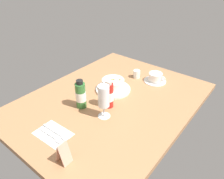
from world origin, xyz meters
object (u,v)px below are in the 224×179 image
porridge_bowl (113,85)px  cutlery_setting (54,134)px  menu_card (63,153)px  coffee_cup (155,78)px  creamer_jug (137,74)px  wine_glass (104,98)px  sauce_bottle_red (109,95)px  sauce_bottle_green (81,95)px

porridge_bowl → cutlery_setting: (47.16, 2.45, -3.17)cm
menu_card → coffee_cup: bearing=-177.8°
coffee_cup → menu_card: bearing=2.2°
coffee_cup → creamer_jug: (3.13, -12.41, -0.01)cm
coffee_cup → wine_glass: (48.07, -2.82, 8.69)cm
porridge_bowl → sauce_bottle_red: size_ratio=1.33×
cutlery_setting → creamer_jug: bearing=-180.0°
sauce_bottle_green → coffee_cup: bearing=160.2°
creamer_jug → sauce_bottle_red: 37.51cm
coffee_cup → sauce_bottle_green: (49.33, -17.75, 4.70)cm
wine_glass → sauce_bottle_green: size_ratio=1.10×
wine_glass → sauce_bottle_red: bearing=-156.0°
porridge_bowl → sauce_bottle_red: sauce_bottle_red is taller
creamer_jug → sauce_bottle_red: size_ratio=0.36×
creamer_jug → wine_glass: 46.77cm
creamer_jug → sauce_bottle_green: size_ratio=0.35×
creamer_jug → wine_glass: bearing=12.0°
porridge_bowl → sauce_bottle_red: bearing=30.2°
sauce_bottle_red → porridge_bowl: bearing=-149.8°
sauce_bottle_green → menu_card: 36.69cm
sauce_bottle_red → coffee_cup: bearing=170.8°
cutlery_setting → wine_glass: (-24.60, 9.56, 11.10)cm
wine_glass → sauce_bottle_green: (1.26, -14.93, -3.99)cm
sauce_bottle_green → menu_card: (30.11, 20.80, -2.63)cm
sauce_bottle_red → menu_card: size_ratio=1.65×
coffee_cup → creamer_jug: size_ratio=2.50×
creamer_jug → coffee_cup: bearing=104.2°
cutlery_setting → wine_glass: wine_glass is taller
coffee_cup → creamer_jug: coffee_cup is taller
porridge_bowl → sauce_bottle_green: bearing=-7.0°
creamer_jug → wine_glass: size_ratio=0.32×
cutlery_setting → sauce_bottle_green: size_ratio=1.05×
porridge_bowl → sauce_bottle_green: (23.82, -2.92, 3.94)cm
cutlery_setting → coffee_cup: 73.76cm
porridge_bowl → menu_card: 56.83cm
coffee_cup → sauce_bottle_red: 40.67cm
cutlery_setting → menu_card: 17.43cm
sauce_bottle_red → menu_card: sauce_bottle_red is taller
wine_glass → coffee_cup: bearing=176.6°
sauce_bottle_red → sauce_bottle_green: (9.44, -11.28, 0.17)cm
porridge_bowl → coffee_cup: porridge_bowl is taller
wine_glass → menu_card: size_ratio=1.87×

